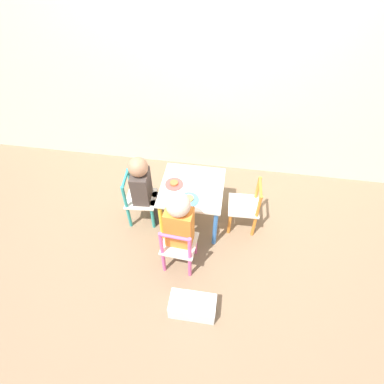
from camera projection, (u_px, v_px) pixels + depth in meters
name	position (u px, v px, depth m)	size (l,w,h in m)	color
ground_plane	(192.00, 219.00, 2.81)	(6.00, 6.00, 0.00)	#7F664C
house_wall	(207.00, 41.00, 2.41)	(6.00, 0.06, 2.60)	beige
kids_table	(192.00, 193.00, 2.54)	(0.52, 0.52, 0.44)	silver
chair_pink	(179.00, 247.00, 2.31)	(0.28, 0.28, 0.51)	silver
chair_teal	(139.00, 199.00, 2.65)	(0.28, 0.28, 0.51)	silver
chair_orange	(246.00, 207.00, 2.59)	(0.27, 0.27, 0.51)	silver
child_front	(180.00, 223.00, 2.18)	(0.21, 0.22, 0.79)	#7A6B5B
child_left	(143.00, 185.00, 2.51)	(0.22, 0.21, 0.72)	#38383D
plate_front	(189.00, 199.00, 2.37)	(0.16, 0.16, 0.03)	#4C9EE0
plate_left	(174.00, 184.00, 2.49)	(0.15, 0.15, 0.03)	#E54C47
storage_bin	(193.00, 306.00, 2.17)	(0.33, 0.17, 0.15)	silver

